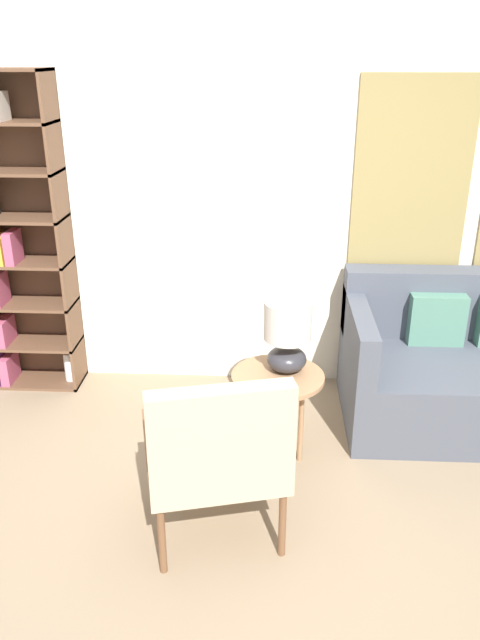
% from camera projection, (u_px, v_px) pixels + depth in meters
% --- Properties ---
extents(ground_plane, '(14.00, 14.00, 0.00)m').
position_uv_depth(ground_plane, '(240.00, 588.00, 2.82)').
color(ground_plane, '#847056').
extents(wall_back, '(6.40, 0.08, 2.70)m').
position_uv_depth(wall_back, '(265.00, 195.00, 4.14)').
color(wall_back, silver).
rests_on(wall_back, ground_plane).
extents(armchair, '(0.77, 0.72, 0.94)m').
position_uv_depth(armchair, '(217.00, 450.00, 2.87)').
color(armchair, brown).
rests_on(armchair, ground_plane).
extents(couch, '(1.64, 0.94, 0.91)m').
position_uv_depth(couch, '(472.00, 369.00, 4.03)').
color(couch, '#474C56').
rests_on(couch, ground_plane).
extents(side_table, '(0.54, 0.54, 0.53)m').
position_uv_depth(side_table, '(278.00, 383.00, 3.60)').
color(side_table, '#99704C').
rests_on(side_table, ground_plane).
extents(table_lamp, '(0.27, 0.27, 0.43)m').
position_uv_depth(table_lamp, '(288.00, 333.00, 3.54)').
color(table_lamp, '#2D2D33').
rests_on(table_lamp, side_table).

